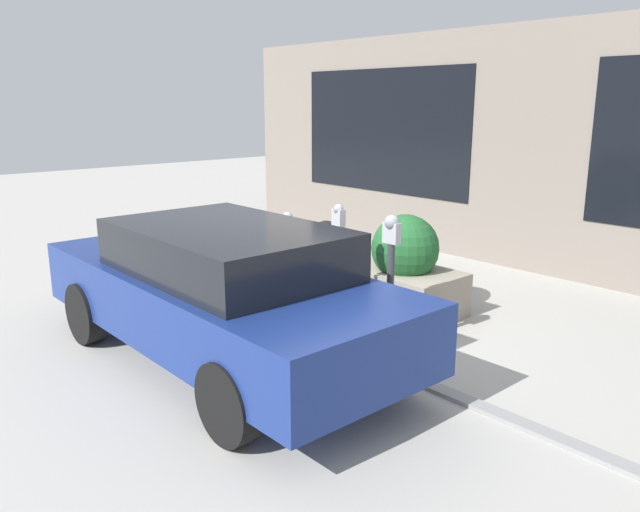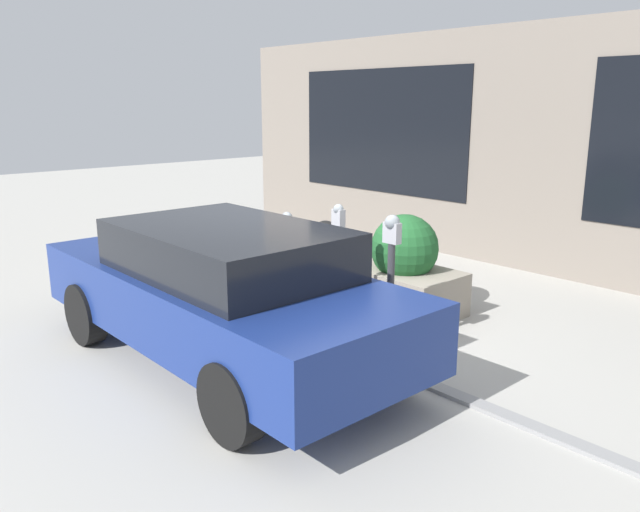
# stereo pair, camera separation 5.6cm
# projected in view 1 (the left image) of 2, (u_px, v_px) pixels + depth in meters

# --- Properties ---
(ground_plane) EXTENTS (40.00, 40.00, 0.00)m
(ground_plane) POSITION_uv_depth(u_px,v_px,m) (314.00, 335.00, 7.28)
(ground_plane) COLOR #ADAAA3
(curb_strip) EXTENTS (13.50, 0.16, 0.04)m
(curb_strip) POSITION_uv_depth(u_px,v_px,m) (309.00, 335.00, 7.23)
(curb_strip) COLOR gray
(curb_strip) RESTS_ON ground_plane
(building_facade) EXTENTS (13.50, 0.17, 3.82)m
(building_facade) POSITION_uv_depth(u_px,v_px,m) (529.00, 150.00, 9.71)
(building_facade) COLOR slate
(building_facade) RESTS_ON ground_plane
(parking_meter_nearest) EXTENTS (0.19, 0.16, 1.50)m
(parking_meter_nearest) POSITION_uv_depth(u_px,v_px,m) (391.00, 261.00, 6.62)
(parking_meter_nearest) COLOR #38383D
(parking_meter_nearest) RESTS_ON ground_plane
(parking_meter_second) EXTENTS (0.14, 0.12, 1.52)m
(parking_meter_second) POSITION_uv_depth(u_px,v_px,m) (338.00, 245.00, 7.21)
(parking_meter_second) COLOR #38383D
(parking_meter_second) RESTS_ON ground_plane
(parking_meter_middle) EXTENTS (0.16, 0.14, 1.31)m
(parking_meter_middle) POSITION_uv_depth(u_px,v_px,m) (288.00, 248.00, 7.90)
(parking_meter_middle) COLOR #38383D
(parking_meter_middle) RESTS_ON ground_plane
(planter_box) EXTENTS (1.42, 0.96, 1.27)m
(planter_box) POSITION_uv_depth(u_px,v_px,m) (404.00, 271.00, 7.98)
(planter_box) COLOR gray
(planter_box) RESTS_ON ground_plane
(parked_car_front) EXTENTS (4.63, 1.89, 1.47)m
(parked_car_front) POSITION_uv_depth(u_px,v_px,m) (220.00, 289.00, 6.35)
(parked_car_front) COLOR navy
(parked_car_front) RESTS_ON ground_plane
(trash_bin) EXTENTS (0.45, 0.45, 1.07)m
(trash_bin) POSITION_uv_depth(u_px,v_px,m) (326.00, 258.00, 8.64)
(trash_bin) COLOR black
(trash_bin) RESTS_ON ground_plane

